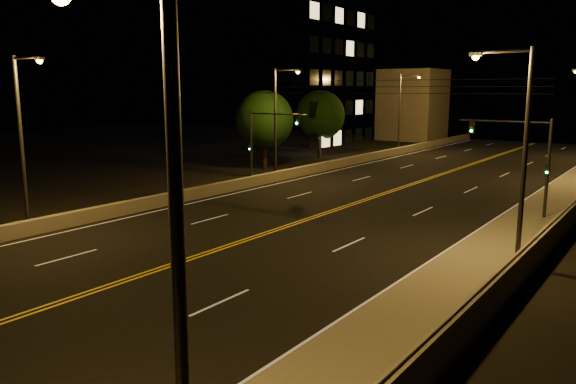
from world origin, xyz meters
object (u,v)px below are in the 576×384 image
Objects in this scene: traffic_signal_right at (528,156)px; tree_0 at (265,120)px; streetlight_5 at (278,116)px; tree_1 at (320,115)px; streetlight_6 at (402,108)px; building_tower at (257,38)px; streetlight_1 at (518,143)px; traffic_signal_left at (262,139)px; streetlight_4 at (23,132)px; streetlight_0 at (163,250)px.

tree_0 is at bearing 162.47° from traffic_signal_right.
streetlight_5 is 15.52m from tree_1.
building_tower is at bearing -160.19° from streetlight_6.
traffic_signal_left is (-20.27, 9.11, -1.51)m from streetlight_1.
streetlight_1 is at bearing -59.49° from streetlight_6.
tree_0 reaches higher than traffic_signal_left.
streetlight_4 is 1.00× the size of streetlight_5.
building_tower is at bearing 130.47° from tree_0.
building_tower is at bearing 163.76° from tree_1.
streetlight_5 is (0.00, 21.28, 0.00)m from streetlight_4.
streetlight_6 is (-21.43, 55.14, 0.00)m from streetlight_0.
tree_0 is (-26.04, 35.61, -0.63)m from streetlight_0.
streetlight_5 is 1.56× the size of traffic_signal_right.
traffic_signal_right is (19.87, -27.26, -1.51)m from streetlight_6.
streetlight_1 and streetlight_6 have the same top height.
streetlight_0 is 1.00× the size of streetlight_6.
streetlight_0 and streetlight_5 have the same top height.
tree_1 is (-5.26, 14.59, -0.63)m from streetlight_5.
streetlight_1 is 1.56× the size of traffic_signal_right.
tree_1 is at bearing 109.44° from traffic_signal_left.
building_tower is at bearing 129.17° from traffic_signal_left.
streetlight_1 reaches higher than traffic_signal_left.
streetlight_1 is 1.56× the size of traffic_signal_left.
traffic_signal_left is (-20.27, 27.88, -1.51)m from streetlight_0.
streetlight_5 is 25.45m from building_tower.
streetlight_1 is at bearing -30.67° from streetlight_5.
streetlight_6 is (0.00, 44.94, 0.00)m from streetlight_4.
tree_0 reaches higher than traffic_signal_right.
traffic_signal_left is at bearing -87.56° from streetlight_6.
streetlight_4 is 44.94m from streetlight_6.
streetlight_6 reaches higher than tree_0.
streetlight_0 is 1.56× the size of traffic_signal_right.
traffic_signal_left is at bearing -50.83° from building_tower.
streetlight_6 is at bearing 76.71° from tree_0.
streetlight_4 is at bearing -90.00° from streetlight_5.
traffic_signal_right is at bearing -17.53° from tree_0.
streetlight_4 is 1.56× the size of traffic_signal_right.
traffic_signal_right is (-1.56, 9.11, -1.51)m from streetlight_1.
streetlight_1 is at bearing -32.90° from tree_0.
tree_0 is at bearing 147.10° from streetlight_1.
tree_1 reaches higher than traffic_signal_left.
streetlight_5 is at bearing 90.00° from streetlight_4.
building_tower is at bearing 141.02° from streetlight_1.
traffic_signal_right is 0.21× the size of building_tower.
streetlight_5 reaches higher than traffic_signal_right.
traffic_signal_right is (19.87, -3.59, -1.51)m from streetlight_5.
streetlight_1 and streetlight_5 have the same top height.
building_tower reaches higher than tree_0.
building_tower is (-36.14, 21.39, 9.64)m from traffic_signal_right.
streetlight_6 is at bearing 59.91° from tree_1.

